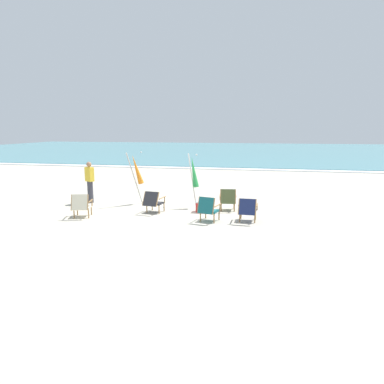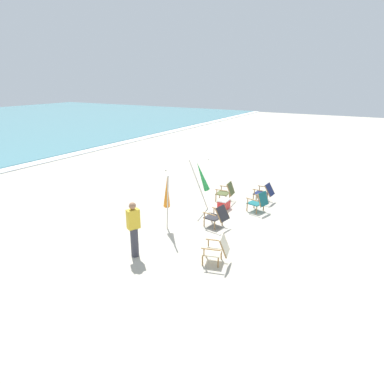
{
  "view_description": "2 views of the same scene",
  "coord_description": "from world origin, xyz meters",
  "px_view_note": "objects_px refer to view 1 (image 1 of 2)",
  "views": [
    {
      "loc": [
        2.99,
        -11.47,
        2.94
      ],
      "look_at": [
        0.55,
        0.79,
        0.58
      ],
      "focal_mm": 32.0,
      "sensor_mm": 36.0,
      "label": 1
    },
    {
      "loc": [
        -10.27,
        -4.99,
        4.84
      ],
      "look_at": [
        0.05,
        1.02,
        0.85
      ],
      "focal_mm": 32.0,
      "sensor_mm": 36.0,
      "label": 2
    }
  ],
  "objects_px": {
    "person_near_chairs": "(90,182)",
    "cooler_box": "(203,206)",
    "beach_chair_front_left": "(153,201)",
    "beach_chair_front_right": "(248,209)",
    "umbrella_furled_orange": "(137,170)",
    "beach_chair_mid_center": "(81,205)",
    "beach_chair_far_center": "(208,209)",
    "umbrella_furled_green": "(194,172)",
    "beach_chair_back_right": "(228,199)"
  },
  "relations": [
    {
      "from": "beach_chair_back_right",
      "to": "umbrella_furled_green",
      "type": "xyz_separation_m",
      "value": [
        -1.33,
        0.43,
        0.88
      ]
    },
    {
      "from": "beach_chair_mid_center",
      "to": "person_near_chairs",
      "type": "xyz_separation_m",
      "value": [
        -0.83,
        2.21,
        0.41
      ]
    },
    {
      "from": "beach_chair_front_left",
      "to": "beach_chair_back_right",
      "type": "bearing_deg",
      "value": 18.2
    },
    {
      "from": "beach_chair_front_right",
      "to": "cooler_box",
      "type": "relative_size",
      "value": 1.6
    },
    {
      "from": "beach_chair_mid_center",
      "to": "umbrella_furled_orange",
      "type": "xyz_separation_m",
      "value": [
        1.08,
        2.37,
        0.91
      ]
    },
    {
      "from": "umbrella_furled_orange",
      "to": "person_near_chairs",
      "type": "relative_size",
      "value": 1.26
    },
    {
      "from": "umbrella_furled_orange",
      "to": "umbrella_furled_green",
      "type": "bearing_deg",
      "value": -1.29
    },
    {
      "from": "beach_chair_mid_center",
      "to": "person_near_chairs",
      "type": "relative_size",
      "value": 0.5
    },
    {
      "from": "beach_chair_mid_center",
      "to": "person_near_chairs",
      "type": "height_order",
      "value": "person_near_chairs"
    },
    {
      "from": "cooler_box",
      "to": "umbrella_furled_orange",
      "type": "bearing_deg",
      "value": 164.25
    },
    {
      "from": "beach_chair_front_left",
      "to": "person_near_chairs",
      "type": "distance_m",
      "value": 3.21
    },
    {
      "from": "beach_chair_mid_center",
      "to": "person_near_chairs",
      "type": "bearing_deg",
      "value": 110.5
    },
    {
      "from": "umbrella_furled_green",
      "to": "person_near_chairs",
      "type": "xyz_separation_m",
      "value": [
        -4.15,
        -0.11,
        -0.47
      ]
    },
    {
      "from": "person_near_chairs",
      "to": "cooler_box",
      "type": "height_order",
      "value": "person_near_chairs"
    },
    {
      "from": "beach_chair_far_center",
      "to": "umbrella_furled_green",
      "type": "bearing_deg",
      "value": 113.03
    },
    {
      "from": "beach_chair_front_right",
      "to": "umbrella_furled_orange",
      "type": "distance_m",
      "value": 4.79
    },
    {
      "from": "beach_chair_mid_center",
      "to": "umbrella_furled_orange",
      "type": "relative_size",
      "value": 0.4
    },
    {
      "from": "beach_chair_front_right",
      "to": "person_near_chairs",
      "type": "bearing_deg",
      "value": 164.78
    },
    {
      "from": "beach_chair_front_right",
      "to": "person_near_chairs",
      "type": "height_order",
      "value": "person_near_chairs"
    },
    {
      "from": "beach_chair_front_right",
      "to": "beach_chair_front_left",
      "type": "bearing_deg",
      "value": 170.51
    },
    {
      "from": "person_near_chairs",
      "to": "beach_chair_front_left",
      "type": "bearing_deg",
      "value": -21.18
    },
    {
      "from": "person_near_chairs",
      "to": "cooler_box",
      "type": "relative_size",
      "value": 3.33
    },
    {
      "from": "beach_chair_mid_center",
      "to": "beach_chair_front_right",
      "type": "xyz_separation_m",
      "value": [
        5.4,
        0.51,
        -0.01
      ]
    },
    {
      "from": "beach_chair_front_right",
      "to": "umbrella_furled_orange",
      "type": "relative_size",
      "value": 0.38
    },
    {
      "from": "beach_chair_front_left",
      "to": "umbrella_furled_orange",
      "type": "relative_size",
      "value": 0.4
    },
    {
      "from": "beach_chair_back_right",
      "to": "beach_chair_front_left",
      "type": "bearing_deg",
      "value": -161.8
    },
    {
      "from": "umbrella_furled_orange",
      "to": "cooler_box",
      "type": "distance_m",
      "value": 3.06
    },
    {
      "from": "beach_chair_back_right",
      "to": "beach_chair_front_right",
      "type": "relative_size",
      "value": 1.04
    },
    {
      "from": "beach_chair_front_right",
      "to": "person_near_chairs",
      "type": "distance_m",
      "value": 6.47
    },
    {
      "from": "beach_chair_mid_center",
      "to": "umbrella_furled_green",
      "type": "distance_m",
      "value": 4.15
    },
    {
      "from": "beach_chair_far_center",
      "to": "beach_chair_front_right",
      "type": "distance_m",
      "value": 1.24
    },
    {
      "from": "beach_chair_front_right",
      "to": "beach_chair_mid_center",
      "type": "bearing_deg",
      "value": -174.56
    },
    {
      "from": "beach_chair_far_center",
      "to": "beach_chair_back_right",
      "type": "relative_size",
      "value": 1.01
    },
    {
      "from": "umbrella_furled_green",
      "to": "beach_chair_far_center",
      "type": "bearing_deg",
      "value": -66.97
    },
    {
      "from": "person_near_chairs",
      "to": "umbrella_furled_green",
      "type": "bearing_deg",
      "value": 1.5
    },
    {
      "from": "umbrella_furled_green",
      "to": "beach_chair_front_left",
      "type": "bearing_deg",
      "value": -133.32
    },
    {
      "from": "beach_chair_mid_center",
      "to": "beach_chair_far_center",
      "type": "bearing_deg",
      "value": 4.39
    },
    {
      "from": "beach_chair_front_left",
      "to": "person_near_chairs",
      "type": "bearing_deg",
      "value": 158.82
    },
    {
      "from": "beach_chair_front_left",
      "to": "beach_chair_mid_center",
      "type": "distance_m",
      "value": 2.39
    },
    {
      "from": "beach_chair_far_center",
      "to": "beach_chair_front_right",
      "type": "height_order",
      "value": "beach_chair_far_center"
    },
    {
      "from": "beach_chair_front_left",
      "to": "umbrella_furled_green",
      "type": "relative_size",
      "value": 0.41
    },
    {
      "from": "beach_chair_far_center",
      "to": "umbrella_furled_orange",
      "type": "distance_m",
      "value": 3.82
    },
    {
      "from": "beach_chair_far_center",
      "to": "beach_chair_back_right",
      "type": "xyz_separation_m",
      "value": [
        0.48,
        1.57,
        -0.0
      ]
    },
    {
      "from": "beach_chair_back_right",
      "to": "cooler_box",
      "type": "relative_size",
      "value": 1.66
    },
    {
      "from": "beach_chair_far_center",
      "to": "beach_chair_front_right",
      "type": "xyz_separation_m",
      "value": [
        1.22,
        0.19,
        -0.01
      ]
    },
    {
      "from": "beach_chair_mid_center",
      "to": "beach_chair_back_right",
      "type": "distance_m",
      "value": 5.02
    },
    {
      "from": "person_near_chairs",
      "to": "beach_chair_front_right",
      "type": "bearing_deg",
      "value": -15.22
    },
    {
      "from": "umbrella_furled_green",
      "to": "beach_chair_front_right",
      "type": "bearing_deg",
      "value": -41.01
    },
    {
      "from": "beach_chair_mid_center",
      "to": "umbrella_furled_green",
      "type": "bearing_deg",
      "value": 34.86
    },
    {
      "from": "beach_chair_back_right",
      "to": "beach_chair_far_center",
      "type": "bearing_deg",
      "value": -106.97
    }
  ]
}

